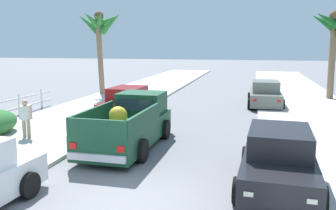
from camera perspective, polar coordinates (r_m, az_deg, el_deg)
name	(u,v)px	position (r m, az deg, el deg)	size (l,w,h in m)	color
ground_plane	(127,202)	(8.71, -6.65, -15.28)	(160.00, 160.00, 0.00)	slate
sidewalk_left	(105,106)	(21.49, -10.06, -0.12)	(5.35, 60.00, 0.12)	beige
sidewalk_right	(310,115)	(19.95, 21.90, -1.44)	(5.35, 60.00, 0.12)	beige
curb_left	(125,107)	(21.02, -6.87, -0.29)	(0.16, 60.00, 0.10)	silver
curb_right	(285,114)	(19.80, 18.25, -1.33)	(0.16, 60.00, 0.10)	silver
pickup_truck	(130,125)	(12.97, -6.13, -3.21)	(2.26, 5.23, 1.80)	#19472D
car_right_near	(128,103)	(18.33, -6.41, 0.35)	(2.13, 4.31, 1.54)	maroon
car_left_mid	(279,160)	(9.71, 17.33, -8.46)	(2.19, 4.33, 1.54)	black
car_right_mid	(265,94)	(22.08, 15.33, 1.65)	(2.07, 4.28, 1.54)	slate
palm_tree_left_fore	(100,27)	(26.16, -10.91, 12.16)	(3.80, 2.97, 6.02)	#846B4C
palm_tree_right_fore	(335,30)	(25.97, 25.27, 10.90)	(3.70, 3.32, 5.89)	#846B4C
pedestrian	(26,117)	(14.67, -21.88, -1.83)	(0.57, 0.44, 1.59)	gray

